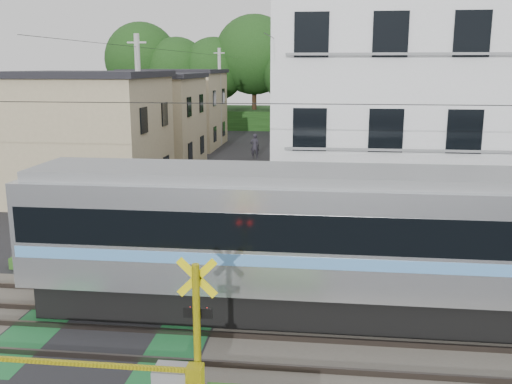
# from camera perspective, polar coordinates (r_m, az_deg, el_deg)

# --- Properties ---
(ground) EXTENTS (120.00, 120.00, 0.00)m
(ground) POSITION_cam_1_polar(r_m,az_deg,el_deg) (15.67, -13.84, -12.52)
(ground) COLOR black
(track_bed) EXTENTS (120.00, 120.00, 0.14)m
(track_bed) POSITION_cam_1_polar(r_m,az_deg,el_deg) (15.65, -13.85, -12.40)
(track_bed) COLOR #47423A
(track_bed) RESTS_ON ground
(crossing_signal_near) EXTENTS (4.74, 0.65, 3.09)m
(crossing_signal_near) POSITION_cam_1_polar(r_m,az_deg,el_deg) (11.52, -7.98, -17.95)
(crossing_signal_near) COLOR #FEED0D
(crossing_signal_near) RESTS_ON ground
(crossing_signal_far) EXTENTS (4.74, 0.65, 3.09)m
(crossing_signal_far) POSITION_cam_1_polar(r_m,az_deg,el_deg) (19.51, -17.36, -5.46)
(crossing_signal_far) COLOR #FEED0D
(crossing_signal_far) RESTS_ON ground
(apartment_block) EXTENTS (10.20, 8.36, 9.30)m
(apartment_block) POSITION_cam_1_polar(r_m,az_deg,el_deg) (23.04, 14.98, 7.39)
(apartment_block) COLOR white
(apartment_block) RESTS_ON ground
(houses_row) EXTENTS (22.07, 31.35, 6.80)m
(houses_row) POSITION_cam_1_polar(r_m,az_deg,el_deg) (39.61, -0.50, 7.70)
(houses_row) COLOR tan
(houses_row) RESTS_ON ground
(tree_hill) EXTENTS (40.00, 12.37, 11.90)m
(tree_hill) POSITION_cam_1_polar(r_m,az_deg,el_deg) (61.90, 0.49, 11.40)
(tree_hill) COLOR #1B3F15
(tree_hill) RESTS_ON ground
(catenary) EXTENTS (60.00, 5.04, 7.00)m
(catenary) POSITION_cam_1_polar(r_m,az_deg,el_deg) (13.59, 9.76, 0.28)
(catenary) COLOR #2D2D33
(catenary) RESTS_ON ground
(utility_poles) EXTENTS (7.90, 42.00, 8.00)m
(utility_poles) POSITION_cam_1_polar(r_m,az_deg,el_deg) (36.87, -3.12, 8.63)
(utility_poles) COLOR #A5A5A0
(utility_poles) RESTS_ON ground
(pedestrian) EXTENTS (0.72, 0.54, 1.80)m
(pedestrian) POSITION_cam_1_polar(r_m,az_deg,el_deg) (41.31, -0.13, 4.62)
(pedestrian) COLOR #27252F
(pedestrian) RESTS_ON ground
(weed_patches) EXTENTS (10.25, 8.80, 0.40)m
(weed_patches) POSITION_cam_1_polar(r_m,az_deg,el_deg) (15.01, -7.55, -12.63)
(weed_patches) COLOR #2D5E1E
(weed_patches) RESTS_ON ground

